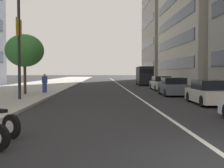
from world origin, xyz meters
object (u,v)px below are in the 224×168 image
car_far_down_avenue (173,87)px  street_tree_mid_sidewalk (25,51)px  car_mid_block_traffic (161,84)px  car_following_behind (210,93)px  delivery_van_ahead (144,75)px  pedestrian_on_plaza (45,83)px  street_lamp_with_banners (24,23)px

car_far_down_avenue → street_tree_mid_sidewalk: bearing=93.0°
car_mid_block_traffic → street_tree_mid_sidewalk: bearing=120.6°
car_following_behind → car_mid_block_traffic: 13.97m
car_following_behind → street_tree_mid_sidewalk: 14.23m
car_mid_block_traffic → delivery_van_ahead: (11.48, 0.11, 0.75)m
car_far_down_avenue → street_tree_mid_sidewalk: (-0.13, 11.78, 2.87)m
car_following_behind → pedestrian_on_plaza: bearing=54.8°
car_far_down_avenue → delivery_van_ahead: 18.70m
car_following_behind → street_tree_mid_sidewalk: size_ratio=0.92×
street_lamp_with_banners → car_far_down_avenue: bearing=-66.0°
car_far_down_avenue → pedestrian_on_plaza: pedestrian_on_plaza is taller
street_lamp_with_banners → car_following_behind: bearing=-100.5°
car_following_behind → car_far_down_avenue: (6.77, 0.47, 0.01)m
car_following_behind → pedestrian_on_plaza: 13.80m
car_following_behind → car_far_down_avenue: car_far_down_avenue is taller
car_mid_block_traffic → street_lamp_with_banners: street_lamp_with_banners is taller
car_mid_block_traffic → delivery_van_ahead: delivery_van_ahead is taller
car_following_behind → pedestrian_on_plaza: pedestrian_on_plaza is taller
street_tree_mid_sidewalk → car_following_behind: bearing=-118.5°
delivery_van_ahead → pedestrian_on_plaza: size_ratio=3.44×
car_following_behind → street_lamp_with_banners: bearing=81.3°
delivery_van_ahead → street_lamp_with_banners: bearing=156.6°
car_following_behind → car_far_down_avenue: size_ratio=0.96×
street_tree_mid_sidewalk → pedestrian_on_plaza: (1.64, -1.22, -2.59)m
pedestrian_on_plaza → car_following_behind: bearing=22.7°
street_lamp_with_banners → pedestrian_on_plaza: street_lamp_with_banners is taller
car_far_down_avenue → pedestrian_on_plaza: (1.51, 10.56, 0.28)m
car_far_down_avenue → car_mid_block_traffic: (7.20, -0.48, 0.01)m
car_following_behind → street_tree_mid_sidewalk: street_tree_mid_sidewalk is taller
street_lamp_with_banners → street_tree_mid_sidewalk: street_lamp_with_banners is taller
street_lamp_with_banners → pedestrian_on_plaza: size_ratio=5.02×
street_lamp_with_banners → pedestrian_on_plaza: bearing=-0.5°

